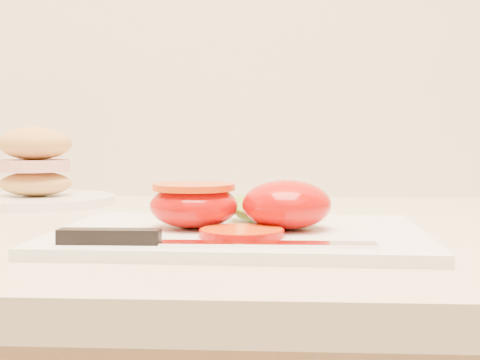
{
  "coord_description": "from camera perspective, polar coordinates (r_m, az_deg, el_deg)",
  "views": [
    {
      "loc": [
        -0.35,
        0.96,
        1.03
      ],
      "look_at": [
        -0.39,
        1.58,
        0.99
      ],
      "focal_mm": 50.0,
      "sensor_mm": 36.0,
      "label": 1
    }
  ],
  "objects": [
    {
      "name": "sandwich_plate",
      "position": [
        0.97,
        -17.03,
        0.22
      ],
      "size": [
        0.22,
        0.22,
        0.11
      ],
      "rotation": [
        0.0,
        0.0,
        -0.31
      ],
      "color": "white",
      "rests_on": "counter"
    },
    {
      "name": "lettuce_leaf_0",
      "position": [
        0.69,
        2.8,
        -2.42
      ],
      "size": [
        0.13,
        0.13,
        0.02
      ],
      "primitive_type": "ellipsoid",
      "rotation": [
        0.0,
        0.0,
        0.73
      ],
      "color": "#8DB32F",
      "rests_on": "cutting_board"
    },
    {
      "name": "tomato_slice_0",
      "position": [
        0.57,
        0.14,
        -4.52
      ],
      "size": [
        0.07,
        0.07,
        0.01
      ],
      "primitive_type": "cylinder",
      "color": "#CB450B",
      "rests_on": "cutting_board"
    },
    {
      "name": "cutting_board",
      "position": [
        0.62,
        -0.05,
        -4.69
      ],
      "size": [
        0.34,
        0.25,
        0.01
      ],
      "primitive_type": "cube",
      "rotation": [
        0.0,
        0.0,
        -0.03
      ],
      "color": "silver",
      "rests_on": "counter"
    },
    {
      "name": "knife",
      "position": [
        0.54,
        -5.93,
        -5.07
      ],
      "size": [
        0.25,
        0.02,
        0.01
      ],
      "rotation": [
        0.0,
        0.0,
        0.01
      ],
      "color": "silver",
      "rests_on": "cutting_board"
    },
    {
      "name": "tomato_half_dome",
      "position": [
        0.62,
        3.99,
        -2.1
      ],
      "size": [
        0.08,
        0.08,
        0.05
      ],
      "primitive_type": "ellipsoid",
      "color": "#B00A00",
      "rests_on": "cutting_board"
    },
    {
      "name": "tomato_half_cut",
      "position": [
        0.63,
        -3.96,
        -2.03
      ],
      "size": [
        0.08,
        0.08,
        0.04
      ],
      "color": "#B00A00",
      "rests_on": "cutting_board"
    }
  ]
}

